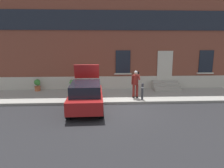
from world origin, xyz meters
TOP-DOWN VIEW (x-y plane):
  - ground_plane at (0.00, 0.00)m, footprint 80.00×80.00m
  - sidewalk at (0.00, 2.80)m, footprint 24.00×3.60m
  - curb_edge at (0.00, 0.94)m, footprint 24.00×0.12m
  - building_facade at (0.01, 5.29)m, footprint 24.00×1.52m
  - entrance_stoop at (4.02, 4.12)m, footprint 1.98×1.28m
  - hatchback_car_red at (-1.65, 0.04)m, footprint 1.88×4.11m
  - bollard_near_person at (1.69, 1.35)m, footprint 0.15×0.15m
  - person_on_phone at (1.34, 1.79)m, footprint 0.51×0.47m
  - planter_terracotta at (-5.46, 4.08)m, footprint 0.44×0.44m
  - planter_cream at (-2.88, 3.80)m, footprint 0.44×0.44m

SIDE VIEW (x-z plane):
  - ground_plane at x=0.00m, z-range 0.00..0.00m
  - sidewalk at x=0.00m, z-range 0.00..0.15m
  - curb_edge at x=0.00m, z-range 0.00..0.15m
  - entrance_stoop at x=4.02m, z-range 0.07..0.71m
  - planter_terracotta at x=-5.46m, z-range 0.18..1.04m
  - planter_cream at x=-2.88m, z-range 0.18..1.04m
  - bollard_near_person at x=1.69m, z-range 0.19..1.24m
  - hatchback_car_red at x=-1.65m, z-range -0.37..1.97m
  - person_on_phone at x=1.34m, z-range 0.28..2.03m
  - building_facade at x=0.01m, z-range -0.02..7.48m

